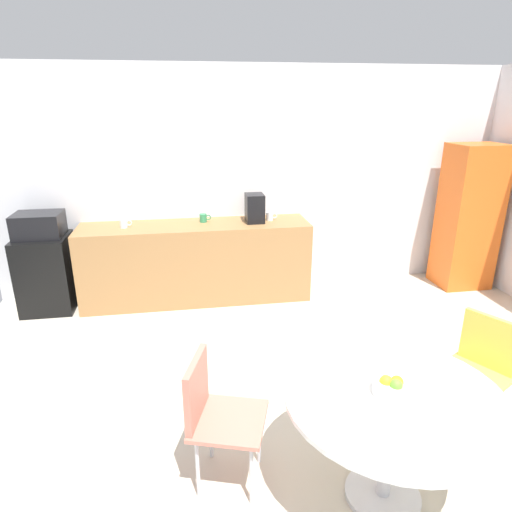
# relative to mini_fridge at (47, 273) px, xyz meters

# --- Properties ---
(ground_plane) EXTENTS (6.00, 6.00, 0.00)m
(ground_plane) POSITION_rel_mini_fridge_xyz_m (2.37, -2.65, -0.42)
(ground_plane) COLOR beige
(wall_back) EXTENTS (6.00, 0.10, 2.60)m
(wall_back) POSITION_rel_mini_fridge_xyz_m (2.37, 0.35, 0.88)
(wall_back) COLOR silver
(wall_back) RESTS_ON ground_plane
(counter_block) EXTENTS (2.57, 0.60, 0.90)m
(counter_block) POSITION_rel_mini_fridge_xyz_m (1.63, 0.00, 0.03)
(counter_block) COLOR #9E7042
(counter_block) RESTS_ON ground_plane
(mini_fridge) EXTENTS (0.54, 0.54, 0.84)m
(mini_fridge) POSITION_rel_mini_fridge_xyz_m (0.00, 0.00, 0.00)
(mini_fridge) COLOR black
(mini_fridge) RESTS_ON ground_plane
(microwave) EXTENTS (0.48, 0.38, 0.26)m
(microwave) POSITION_rel_mini_fridge_xyz_m (0.00, 0.00, 0.55)
(microwave) COLOR black
(microwave) RESTS_ON mini_fridge
(locker_cabinet) EXTENTS (0.60, 0.50, 1.74)m
(locker_cabinet) POSITION_rel_mini_fridge_xyz_m (4.92, -0.10, 0.45)
(locker_cabinet) COLOR orange
(locker_cabinet) RESTS_ON ground_plane
(round_table) EXTENTS (1.20, 1.20, 0.72)m
(round_table) POSITION_rel_mini_fridge_xyz_m (2.60, -2.99, 0.19)
(round_table) COLOR silver
(round_table) RESTS_ON ground_plane
(chair_coral) EXTENTS (0.53, 0.53, 0.83)m
(chair_coral) POSITION_rel_mini_fridge_xyz_m (1.63, -2.68, 0.10)
(chair_coral) COLOR silver
(chair_coral) RESTS_ON ground_plane
(chair_yellow) EXTENTS (0.57, 0.57, 0.83)m
(chair_yellow) POSITION_rel_mini_fridge_xyz_m (3.48, -2.49, 0.10)
(chair_yellow) COLOR silver
(chair_yellow) RESTS_ON ground_plane
(fruit_bowl) EXTENTS (0.24, 0.24, 0.11)m
(fruit_bowl) POSITION_rel_mini_fridge_xyz_m (2.59, -2.98, 0.35)
(fruit_bowl) COLOR silver
(fruit_bowl) RESTS_ON round_table
(mug_white) EXTENTS (0.13, 0.08, 0.09)m
(mug_white) POSITION_rel_mini_fridge_xyz_m (0.87, -0.01, 0.53)
(mug_white) COLOR white
(mug_white) RESTS_ON counter_block
(mug_green) EXTENTS (0.13, 0.08, 0.09)m
(mug_green) POSITION_rel_mini_fridge_xyz_m (2.50, 0.04, 0.53)
(mug_green) COLOR white
(mug_green) RESTS_ON counter_block
(mug_red) EXTENTS (0.13, 0.08, 0.09)m
(mug_red) POSITION_rel_mini_fridge_xyz_m (1.74, 0.09, 0.53)
(mug_red) COLOR #338C59
(mug_red) RESTS_ON counter_block
(coffee_maker) EXTENTS (0.20, 0.24, 0.32)m
(coffee_maker) POSITION_rel_mini_fridge_xyz_m (2.31, 0.00, 0.64)
(coffee_maker) COLOR black
(coffee_maker) RESTS_ON counter_block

